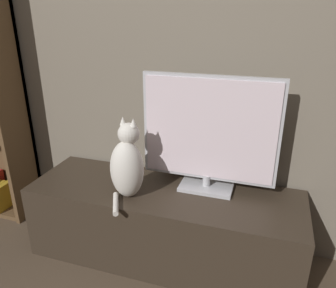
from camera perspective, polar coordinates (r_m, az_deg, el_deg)
wall_back at (r=1.91m, az=2.10°, el=19.26°), size 4.80×0.05×2.60m
tv_stand at (r=2.00m, az=-0.74°, el=-13.69°), size 1.55×0.50×0.45m
tv at (r=1.77m, az=7.14°, el=1.73°), size 0.74×0.18×0.65m
cat at (r=1.76m, az=-7.06°, el=-3.64°), size 0.21×0.31×0.44m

